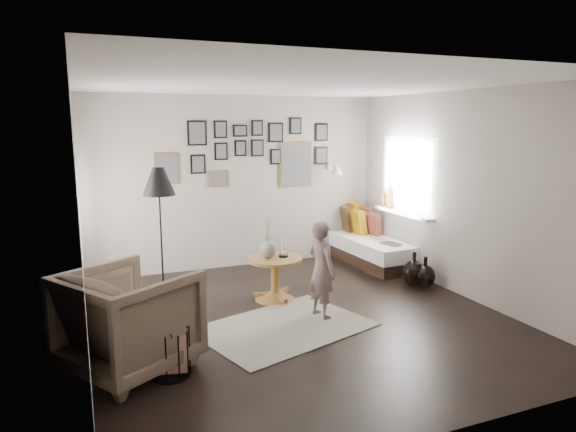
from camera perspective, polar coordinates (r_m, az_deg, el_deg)
name	(u,v)px	position (r m, az deg, el deg)	size (l,w,h in m)	color
ground	(301,318)	(5.95, 1.41, -11.32)	(4.80, 4.80, 0.00)	black
wall_back	(237,183)	(7.84, -5.64, 3.70)	(4.50, 4.50, 0.00)	gray
wall_front	(446,259)	(3.59, 17.18, -4.55)	(4.50, 4.50, 0.00)	gray
wall_left	(80,220)	(5.14, -22.13, -0.46)	(4.80, 4.80, 0.00)	gray
wall_right	(465,195)	(6.82, 19.04, 2.21)	(4.80, 4.80, 0.00)	gray
ceiling	(302,84)	(5.55, 1.54, 14.50)	(4.80, 4.80, 0.00)	white
door_left	(82,224)	(6.37, -21.95, -0.80)	(0.00, 2.14, 2.14)	white
window_right	(397,208)	(7.88, 12.05, 0.86)	(0.15, 1.32, 1.30)	white
gallery_wall	(255,153)	(7.88, -3.64, 7.00)	(2.74, 0.03, 1.08)	brown
wall_sconce	(336,170)	(8.17, 5.40, 5.12)	(0.18, 0.36, 0.16)	white
rug	(284,327)	(5.70, -0.44, -12.24)	(1.78, 1.24, 0.01)	beige
pedestal_table	(275,280)	(6.49, -1.42, -7.12)	(0.69, 0.69, 0.54)	brown
vase	(269,246)	(6.36, -2.18, -3.35)	(0.20, 0.20, 0.49)	black
candles	(283,247)	(6.42, -0.52, -3.47)	(0.12, 0.12, 0.26)	black
daybed	(368,244)	(8.34, 8.91, -3.07)	(0.88, 1.93, 0.91)	black
magazine_on_daybed	(391,244)	(7.78, 11.37, -3.05)	(0.20, 0.28, 0.01)	black
armchair	(129,320)	(4.87, -17.23, -10.96)	(0.99, 1.02, 0.93)	brown
armchair_cushion	(132,316)	(4.91, -16.95, -10.56)	(0.42, 0.42, 0.11)	silver
floor_lamp	(159,187)	(6.34, -14.15, 3.19)	(0.39, 0.39, 1.67)	black
magazine_basket	(170,353)	(4.76, -12.94, -14.59)	(0.35, 0.35, 0.43)	black
demijohn_large	(414,273)	(7.23, 13.79, -6.17)	(0.31, 0.31, 0.47)	black
demijohn_small	(425,276)	(7.20, 14.97, -6.46)	(0.28, 0.28, 0.43)	black
child	(321,270)	(5.84, 3.74, -5.96)	(0.41, 0.27, 1.12)	#665150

